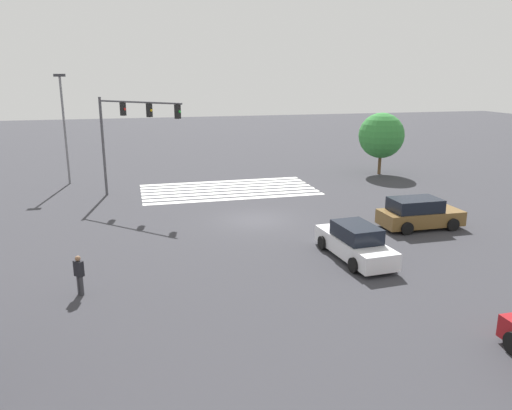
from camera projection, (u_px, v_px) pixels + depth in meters
The scene contains 8 objects.
ground_plane at pixel (256, 220), 28.62m from camera, with size 143.33×143.33×0.00m, color #333338.
crosswalk_markings at pixel (229, 190), 36.11m from camera, with size 12.41×6.30×0.01m.
traffic_signal_mast at pixel (128, 125), 32.11m from camera, with size 5.02×5.02×6.66m.
car_1 at pixel (419, 214), 26.99m from camera, with size 4.41×2.17×1.65m.
car_2 at pixel (355, 243), 22.49m from camera, with size 2.18×4.98×1.62m.
pedestrian at pixel (79, 273), 18.74m from camera, with size 0.40×0.41×1.56m.
street_light_pole_a at pixel (64, 119), 36.88m from camera, with size 0.80×0.36×8.12m.
tree_corner_a at pixel (381, 135), 40.98m from camera, with size 3.71×3.71×5.07m.
Camera 1 is at (6.79, 26.60, 8.12)m, focal length 35.00 mm.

